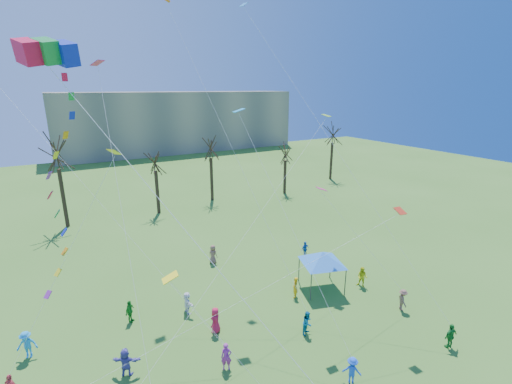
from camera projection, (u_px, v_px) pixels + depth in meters
distant_building at (179, 121)px, 93.18m from camera, size 60.00×14.00×15.00m
bare_tree_row at (168, 160)px, 47.00m from camera, size 69.47×9.05×11.06m
big_box_kite at (69, 189)px, 13.59m from camera, size 5.64×5.74×19.59m
canopy_tent_blue at (322, 258)px, 28.90m from camera, size 4.23×4.23×3.33m
festival_crowd at (219, 338)px, 22.48m from camera, size 25.76×19.35×1.84m
small_kites_aloft at (211, 137)px, 22.33m from camera, size 26.28×18.76×32.80m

